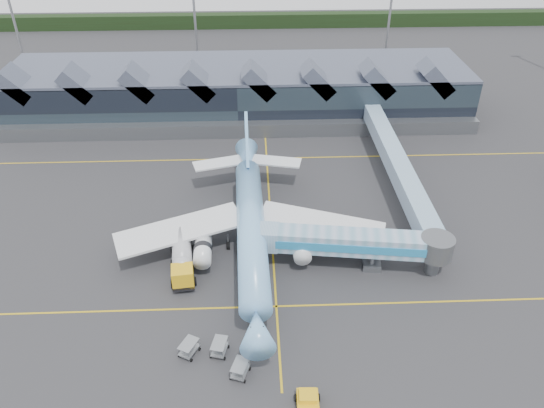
{
  "coord_description": "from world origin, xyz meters",
  "views": [
    {
      "loc": [
        -2.31,
        -53.0,
        44.73
      ],
      "look_at": [
        0.06,
        6.22,
        5.0
      ],
      "focal_mm": 35.0,
      "sensor_mm": 36.0,
      "label": 1
    }
  ],
  "objects_px": {
    "jet_bridge": "(366,244)",
    "pushback_tug": "(308,405)",
    "main_airliner": "(251,222)",
    "fuel_truck": "(182,255)"
  },
  "relations": [
    {
      "from": "jet_bridge",
      "to": "pushback_tug",
      "type": "bearing_deg",
      "value": -106.25
    },
    {
      "from": "pushback_tug",
      "to": "jet_bridge",
      "type": "bearing_deg",
      "value": 68.06
    },
    {
      "from": "main_airliner",
      "to": "pushback_tug",
      "type": "xyz_separation_m",
      "value": [
        5.21,
        -25.55,
        -3.18
      ]
    },
    {
      "from": "main_airliner",
      "to": "pushback_tug",
      "type": "distance_m",
      "value": 26.27
    },
    {
      "from": "jet_bridge",
      "to": "pushback_tug",
      "type": "xyz_separation_m",
      "value": [
        -9.14,
        -20.46,
        -3.06
      ]
    },
    {
      "from": "fuel_truck",
      "to": "pushback_tug",
      "type": "relative_size",
      "value": 2.67
    },
    {
      "from": "fuel_truck",
      "to": "pushback_tug",
      "type": "distance_m",
      "value": 25.66
    },
    {
      "from": "jet_bridge",
      "to": "fuel_truck",
      "type": "bearing_deg",
      "value": -174.72
    },
    {
      "from": "main_airliner",
      "to": "jet_bridge",
      "type": "xyz_separation_m",
      "value": [
        14.35,
        -5.09,
        -0.11
      ]
    },
    {
      "from": "jet_bridge",
      "to": "fuel_truck",
      "type": "height_order",
      "value": "jet_bridge"
    }
  ]
}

